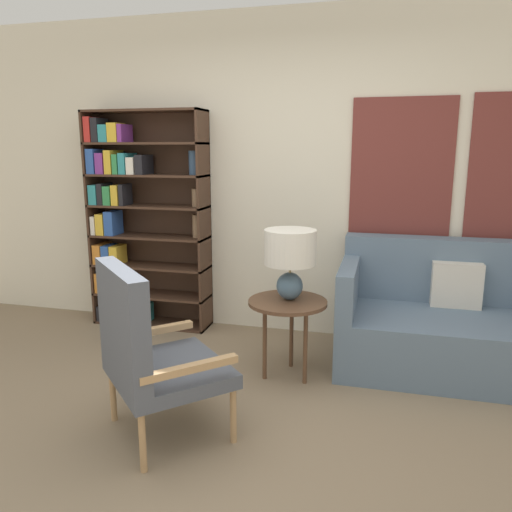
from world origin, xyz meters
name	(u,v)px	position (x,y,z in m)	size (l,w,h in m)	color
ground_plane	(198,460)	(0.00, 0.00, 0.00)	(14.00, 14.00, 0.00)	#847056
wall_back	(286,177)	(0.05, 2.03, 1.35)	(6.40, 0.08, 2.70)	silver
bookshelf	(135,220)	(-1.29, 1.85, 0.96)	(1.07, 0.30, 1.91)	#422B1E
armchair	(146,347)	(-0.34, 0.13, 0.54)	(0.87, 0.87, 1.00)	tan
couch	(456,324)	(1.43, 1.56, 0.33)	(1.68, 0.92, 0.92)	slate
side_table	(288,308)	(0.26, 1.09, 0.50)	(0.55, 0.55, 0.56)	brown
table_lamp	(290,254)	(0.26, 1.12, 0.89)	(0.36, 0.36, 0.49)	slate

